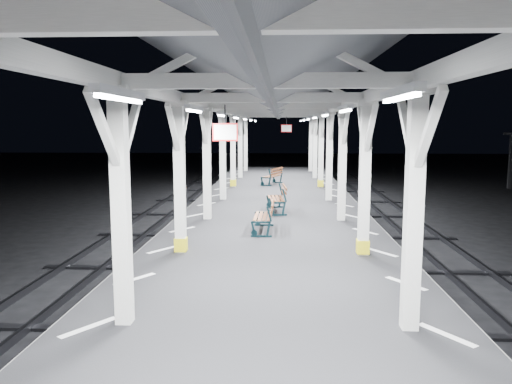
{
  "coord_description": "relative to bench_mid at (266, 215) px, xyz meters",
  "views": [
    {
      "loc": [
        0.22,
        -8.71,
        3.8
      ],
      "look_at": [
        -0.39,
        3.22,
        2.2
      ],
      "focal_mm": 35.0,
      "sensor_mm": 36.0,
      "label": 1
    }
  ],
  "objects": [
    {
      "name": "track_left",
      "position": [
        -4.82,
        -4.31,
        -1.35
      ],
      "size": [
        2.2,
        60.0,
        0.16
      ],
      "color": "#2D2D33",
      "rests_on": "ground"
    },
    {
      "name": "platform",
      "position": [
        0.18,
        -4.31,
        -0.93
      ],
      "size": [
        6.0,
        50.0,
        1.0
      ],
      "primitive_type": "cube",
      "color": "black",
      "rests_on": "ground"
    },
    {
      "name": "bench_extra",
      "position": [
        0.03,
        10.62,
        0.0
      ],
      "size": [
        1.04,
        1.58,
        0.8
      ],
      "rotation": [
        0.0,
        0.0,
        -0.38
      ],
      "color": "black",
      "rests_on": "platform"
    },
    {
      "name": "bench_far",
      "position": [
        0.32,
        3.07,
        0.03
      ],
      "size": [
        0.71,
        1.63,
        0.86
      ],
      "rotation": [
        0.0,
        0.0,
        0.08
      ],
      "color": "black",
      "rests_on": "platform"
    },
    {
      "name": "canopy",
      "position": [
        0.18,
        -4.33,
        3.14
      ],
      "size": [
        5.4,
        49.0,
        4.65
      ],
      "color": "silver",
      "rests_on": "platform"
    },
    {
      "name": "ground",
      "position": [
        0.18,
        -4.31,
        -1.43
      ],
      "size": [
        120.0,
        120.0,
        0.0
      ],
      "primitive_type": "plane",
      "color": "black",
      "rests_on": "ground"
    },
    {
      "name": "hazard_stripes_right",
      "position": [
        2.63,
        -4.31,
        -0.42
      ],
      "size": [
        1.0,
        48.0,
        0.01
      ],
      "primitive_type": "cube",
      "color": "silver",
      "rests_on": "platform"
    },
    {
      "name": "bench_mid",
      "position": [
        0.0,
        0.0,
        0.0
      ],
      "size": [
        0.58,
        1.49,
        0.8
      ],
      "rotation": [
        0.0,
        0.0,
        -0.01
      ],
      "color": "black",
      "rests_on": "platform"
    },
    {
      "name": "hazard_stripes_left",
      "position": [
        -2.27,
        -4.31,
        -0.42
      ],
      "size": [
        1.0,
        48.0,
        0.01
      ],
      "primitive_type": "cube",
      "color": "silver",
      "rests_on": "platform"
    }
  ]
}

